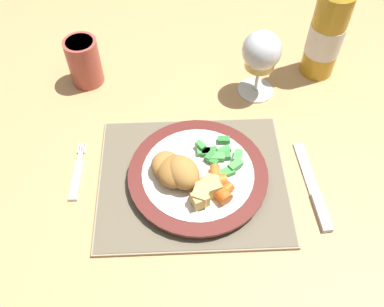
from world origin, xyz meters
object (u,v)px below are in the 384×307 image
(dining_table, at_px, (185,144))
(dinner_plate, at_px, (198,175))
(bottle, at_px, (328,28))
(fork, at_px, (77,175))
(table_knife, at_px, (315,193))
(wine_glass, at_px, (261,54))
(drinking_cup, at_px, (84,61))

(dining_table, height_order, dinner_plate, dinner_plate)
(dining_table, distance_m, bottle, 0.37)
(fork, relative_size, bottle, 0.42)
(dinner_plate, bearing_deg, table_knife, -9.91)
(fork, bearing_deg, table_knife, -7.37)
(wine_glass, bearing_deg, drinking_cup, 172.51)
(dining_table, distance_m, fork, 0.25)
(dining_table, bearing_deg, wine_glass, 24.13)
(dinner_plate, bearing_deg, fork, 175.02)
(bottle, bearing_deg, drinking_cup, -178.67)
(fork, height_order, drinking_cup, drinking_cup)
(fork, relative_size, table_knife, 0.67)
(dining_table, bearing_deg, bottle, 23.31)
(dining_table, bearing_deg, table_knife, -40.33)
(dinner_plate, relative_size, drinking_cup, 2.39)
(table_knife, bearing_deg, bottle, 77.41)
(dining_table, distance_m, table_knife, 0.30)
(table_knife, distance_m, wine_glass, 0.28)
(wine_glass, xyz_separation_m, drinking_cup, (-0.34, 0.05, -0.04))
(dinner_plate, height_order, bottle, bottle)
(table_knife, relative_size, bottle, 0.63)
(dining_table, height_order, table_knife, table_knife)
(wine_glass, height_order, bottle, bottle)
(dinner_plate, bearing_deg, dining_table, 97.44)
(dining_table, relative_size, wine_glass, 8.05)
(table_knife, bearing_deg, drinking_cup, 144.42)
(fork, height_order, bottle, bottle)
(fork, bearing_deg, bottle, 28.06)
(table_knife, relative_size, wine_glass, 1.28)
(fork, distance_m, bottle, 0.55)
(table_knife, xyz_separation_m, wine_glass, (-0.07, 0.25, 0.09))
(dining_table, xyz_separation_m, dinner_plate, (0.02, -0.15, 0.10))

